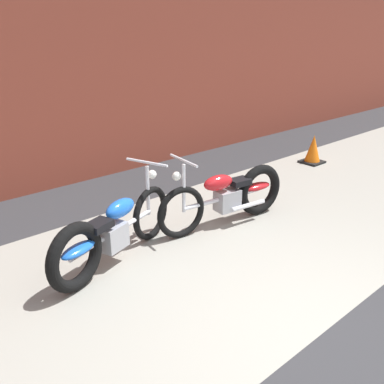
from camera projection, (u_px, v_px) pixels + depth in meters
name	position (u px, v px, depth m)	size (l,w,h in m)	color
ground_plane	(317.00, 338.00, 3.68)	(80.00, 80.00, 0.00)	#2D2D30
sidewalk_slab	(184.00, 260.00, 4.90)	(36.00, 3.50, 0.01)	gray
motorcycle_blue	(107.00, 235.00, 4.63)	(1.93, 0.86, 1.03)	black
motorcycle_red	(232.00, 195.00, 5.72)	(2.00, 0.63, 1.03)	black
traffic_cone	(313.00, 151.00, 8.31)	(0.40, 0.40, 0.55)	orange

